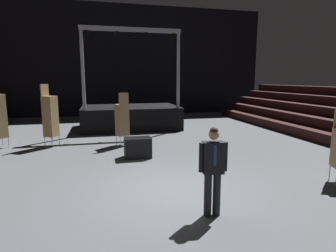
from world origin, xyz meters
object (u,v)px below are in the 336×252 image
stage_riser (130,116)px  chair_stack_mid_left (122,119)px  chair_stack_mid_centre (50,116)px  equipment_road_case (138,148)px  man_with_tie (213,166)px

stage_riser → chair_stack_mid_left: stage_riser is taller
chair_stack_mid_centre → equipment_road_case: 4.08m
man_with_tie → chair_stack_mid_centre: chair_stack_mid_centre is taller
man_with_tie → chair_stack_mid_centre: bearing=-54.6°
equipment_road_case → stage_riser: bearing=86.2°
chair_stack_mid_left → man_with_tie: bearing=-99.6°
chair_stack_mid_left → chair_stack_mid_centre: (-2.78, 0.50, 0.17)m
stage_riser → chair_stack_mid_left: bearing=-100.5°
stage_riser → chair_stack_mid_left: (-0.75, -4.07, 0.40)m
chair_stack_mid_left → chair_stack_mid_centre: 2.83m
chair_stack_mid_centre → equipment_road_case: (3.14, -2.44, -0.89)m
stage_riser → chair_stack_mid_centre: stage_riser is taller
chair_stack_mid_left → equipment_road_case: size_ratio=2.37×
man_with_tie → chair_stack_mid_centre: size_ratio=0.72×
chair_stack_mid_left → equipment_road_case: chair_stack_mid_left is taller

